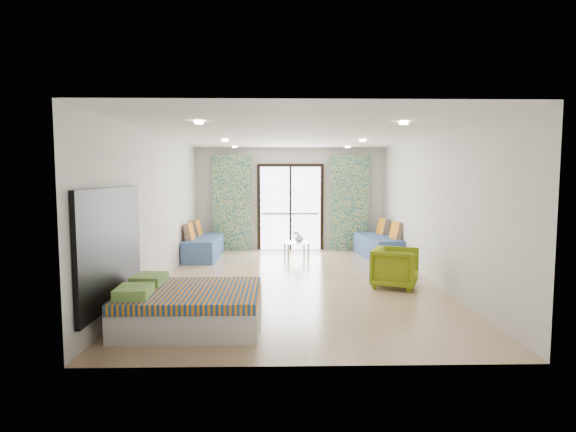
{
  "coord_description": "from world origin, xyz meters",
  "views": [
    {
      "loc": [
        -0.32,
        -8.2,
        1.94
      ],
      "look_at": [
        -0.13,
        0.79,
        1.15
      ],
      "focal_mm": 28.0,
      "sensor_mm": 36.0,
      "label": 1
    }
  ],
  "objects_px": {
    "daybed_left": "(203,247)",
    "daybed_right": "(380,246)",
    "coffee_table": "(296,244)",
    "armchair": "(395,266)",
    "bed": "(190,307)"
  },
  "relations": [
    {
      "from": "bed",
      "to": "armchair",
      "type": "bearing_deg",
      "value": 31.83
    },
    {
      "from": "daybed_left",
      "to": "coffee_table",
      "type": "xyz_separation_m",
      "value": [
        2.23,
        0.05,
        0.05
      ]
    },
    {
      "from": "daybed_right",
      "to": "coffee_table",
      "type": "height_order",
      "value": "daybed_right"
    },
    {
      "from": "armchair",
      "to": "daybed_left",
      "type": "bearing_deg",
      "value": 75.77
    },
    {
      "from": "bed",
      "to": "coffee_table",
      "type": "relative_size",
      "value": 2.76
    },
    {
      "from": "daybed_left",
      "to": "armchair",
      "type": "xyz_separation_m",
      "value": [
        3.85,
        -2.91,
        0.11
      ]
    },
    {
      "from": "daybed_right",
      "to": "armchair",
      "type": "distance_m",
      "value": 2.95
    },
    {
      "from": "daybed_left",
      "to": "armchair",
      "type": "bearing_deg",
      "value": -36.06
    },
    {
      "from": "bed",
      "to": "coffee_table",
      "type": "distance_m",
      "value": 5.2
    },
    {
      "from": "coffee_table",
      "to": "armchair",
      "type": "relative_size",
      "value": 0.84
    },
    {
      "from": "daybed_left",
      "to": "daybed_right",
      "type": "xyz_separation_m",
      "value": [
        4.23,
        0.01,
        0.01
      ]
    },
    {
      "from": "daybed_right",
      "to": "coffee_table",
      "type": "bearing_deg",
      "value": 171.14
    },
    {
      "from": "bed",
      "to": "daybed_left",
      "type": "relative_size",
      "value": 0.97
    },
    {
      "from": "daybed_right",
      "to": "armchair",
      "type": "bearing_deg",
      "value": -105.24
    },
    {
      "from": "bed",
      "to": "armchair",
      "type": "xyz_separation_m",
      "value": [
        3.2,
        1.99,
        0.13
      ]
    }
  ]
}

